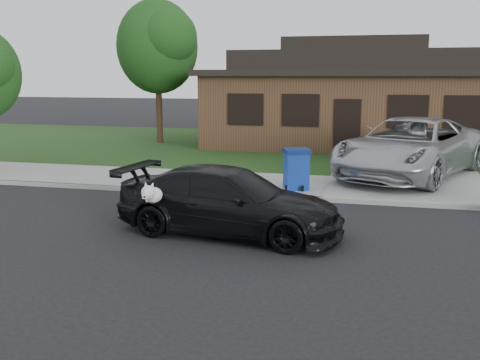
# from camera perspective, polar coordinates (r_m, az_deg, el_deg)

# --- Properties ---
(ground) EXTENTS (120.00, 120.00, 0.00)m
(ground) POSITION_cam_1_polar(r_m,az_deg,el_deg) (11.46, -11.96, -5.21)
(ground) COLOR black
(ground) RESTS_ON ground
(sidewalk) EXTENTS (60.00, 3.00, 0.12)m
(sidewalk) POSITION_cam_1_polar(r_m,az_deg,el_deg) (15.97, -4.27, -0.15)
(sidewalk) COLOR gray
(sidewalk) RESTS_ON ground
(curb) EXTENTS (60.00, 0.12, 0.12)m
(curb) POSITION_cam_1_polar(r_m,az_deg,el_deg) (14.58, -6.07, -1.27)
(curb) COLOR gray
(curb) RESTS_ON ground
(lawn) EXTENTS (60.00, 13.00, 0.13)m
(lawn) POSITION_cam_1_polar(r_m,az_deg,el_deg) (23.60, 1.69, 3.57)
(lawn) COLOR #193814
(lawn) RESTS_ON ground
(driveway) EXTENTS (4.50, 13.00, 0.14)m
(driveway) POSITION_cam_1_polar(r_m,az_deg,el_deg) (20.17, 16.78, 1.81)
(driveway) COLOR gray
(driveway) RESTS_ON ground
(sedan) EXTENTS (4.84, 2.53, 1.34)m
(sedan) POSITION_cam_1_polar(r_m,az_deg,el_deg) (10.80, -1.20, -2.28)
(sedan) COLOR black
(sedan) RESTS_ON ground
(minivan) EXTENTS (5.30, 7.01, 1.77)m
(minivan) POSITION_cam_1_polar(r_m,az_deg,el_deg) (17.04, 17.68, 3.36)
(minivan) COLOR #AEB1B5
(minivan) RESTS_ON driveway
(recycling_bin) EXTENTS (0.85, 0.85, 1.10)m
(recycling_bin) POSITION_cam_1_polar(r_m,az_deg,el_deg) (14.59, 6.02, 1.21)
(recycling_bin) COLOR navy
(recycling_bin) RESTS_ON sidewalk
(house) EXTENTS (12.60, 8.60, 4.65)m
(house) POSITION_cam_1_polar(r_m,az_deg,el_deg) (24.93, 11.83, 8.52)
(house) COLOR #422B1C
(house) RESTS_ON ground
(tree_0) EXTENTS (3.78, 3.60, 6.34)m
(tree_0) POSITION_cam_1_polar(r_m,az_deg,el_deg) (24.58, -8.56, 14.07)
(tree_0) COLOR #332114
(tree_0) RESTS_ON ground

